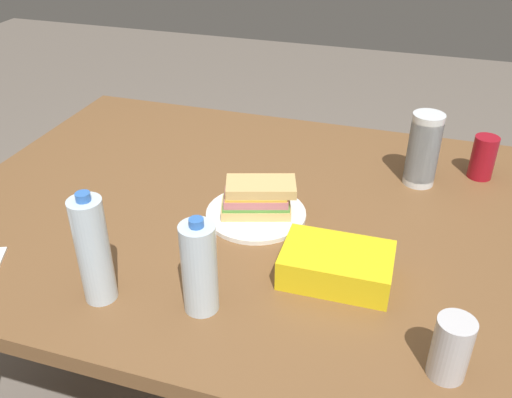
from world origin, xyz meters
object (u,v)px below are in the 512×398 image
chip_bag (337,265)px  plastic_cup_stack (423,150)px  dining_table (233,230)px  water_bottle_tall (93,250)px  soda_can_silver (451,348)px  sandwich (258,198)px  water_bottle_spare (199,268)px  paper_plate (256,214)px  soda_can_red (483,157)px

chip_bag → plastic_cup_stack: bearing=-107.6°
dining_table → chip_bag: 0.40m
water_bottle_tall → soda_can_silver: water_bottle_tall is taller
dining_table → plastic_cup_stack: bearing=29.7°
sandwich → water_bottle_tall: bearing=-119.3°
water_bottle_tall → chip_bag: bearing=24.3°
water_bottle_spare → water_bottle_tall: bearing=-171.0°
paper_plate → soda_can_silver: bearing=-39.0°
dining_table → water_bottle_tall: (-0.13, -0.42, 0.20)m
soda_can_red → water_bottle_spare: size_ratio=0.58×
dining_table → water_bottle_tall: water_bottle_tall is taller
dining_table → soda_can_silver: (0.54, -0.41, 0.14)m
sandwich → soda_can_silver: 0.60m
paper_plate → soda_can_red: (0.54, 0.38, 0.05)m
sandwich → soda_can_silver: bearing=-39.4°
sandwich → chip_bag: size_ratio=0.86×
dining_table → water_bottle_spare: size_ratio=6.85×
paper_plate → water_bottle_tall: bearing=-119.1°
dining_table → water_bottle_spare: water_bottle_spare is taller
chip_bag → water_bottle_spare: bearing=34.4°
soda_can_red → plastic_cup_stack: 0.19m
chip_bag → soda_can_silver: (0.23, -0.20, 0.03)m
soda_can_red → soda_can_silver: size_ratio=1.00×
soda_can_red → water_bottle_spare: water_bottle_spare is taller
sandwich → plastic_cup_stack: bearing=38.1°
chip_bag → soda_can_silver: 0.30m
sandwich → soda_can_silver: size_ratio=1.63×
dining_table → plastic_cup_stack: plastic_cup_stack is taller
paper_plate → plastic_cup_stack: (0.38, 0.30, 0.10)m
paper_plate → soda_can_red: size_ratio=2.05×
sandwich → soda_can_red: soda_can_red is taller
plastic_cup_stack → water_bottle_spare: (-0.38, -0.64, -0.00)m
sandwich → water_bottle_tall: size_ratio=0.81×
dining_table → plastic_cup_stack: (0.45, 0.26, 0.18)m
dining_table → chip_bag: bearing=-34.5°
dining_table → plastic_cup_stack: 0.55m
sandwich → chip_bag: (0.23, -0.18, -0.02)m
sandwich → water_bottle_tall: (-0.21, -0.38, 0.06)m
sandwich → dining_table: bearing=157.3°
soda_can_silver → soda_can_red: bearing=84.4°
chip_bag → soda_can_silver: soda_can_silver is taller
paper_plate → chip_bag: chip_bag is taller
paper_plate → chip_bag: bearing=-37.2°
soda_can_silver → chip_bag: bearing=139.4°
paper_plate → water_bottle_spare: bearing=-90.7°
plastic_cup_stack → soda_can_red: bearing=27.9°
dining_table → paper_plate: (0.08, -0.04, 0.09)m
chip_bag → soda_can_silver: size_ratio=1.89×
paper_plate → water_bottle_spare: (-0.00, -0.35, 0.09)m
plastic_cup_stack → water_bottle_spare: bearing=-120.6°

